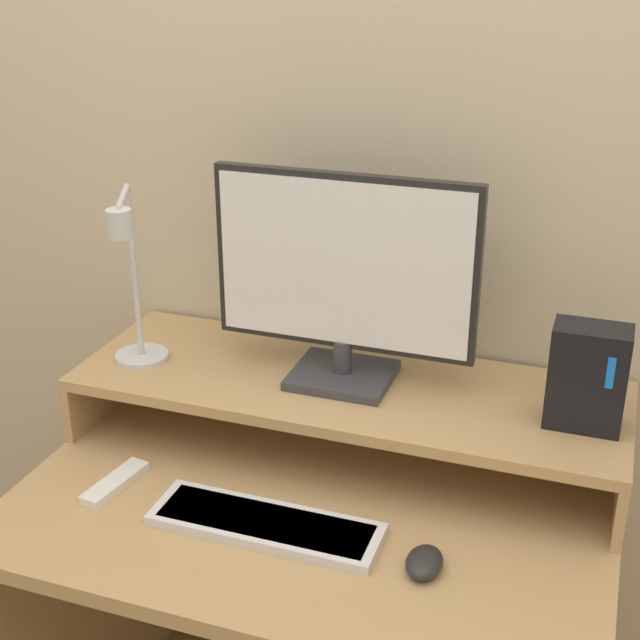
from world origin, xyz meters
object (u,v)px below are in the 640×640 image
router_dock (587,377)px  monitor (344,277)px  desk_lamp (133,294)px  keyboard (265,524)px  mouse (424,562)px  remote_control (115,483)px

router_dock → monitor: bearing=176.7°
desk_lamp → keyboard: size_ratio=0.91×
desk_lamp → router_dock: desk_lamp is taller
desk_lamp → keyboard: bearing=-31.4°
mouse → monitor: bearing=126.6°
monitor → keyboard: bearing=-96.0°
desk_lamp → mouse: bearing=-20.0°
monitor → router_dock: size_ratio=2.68×
desk_lamp → router_dock: size_ratio=1.95×
monitor → mouse: monitor is taller
router_dock → mouse: router_dock is taller
router_dock → keyboard: bearing=-148.9°
router_dock → keyboard: (-0.49, -0.29, -0.22)m
monitor → remote_control: (-0.34, -0.29, -0.34)m
keyboard → mouse: (0.28, -0.01, 0.00)m
mouse → remote_control: size_ratio=0.56×
monitor → remote_control: size_ratio=3.24×
desk_lamp → mouse: (0.64, -0.23, -0.29)m
monitor → remote_control: monitor is taller
router_dock → remote_control: 0.87m
router_dock → remote_control: (-0.80, -0.27, -0.23)m
remote_control → router_dock: bearing=18.5°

